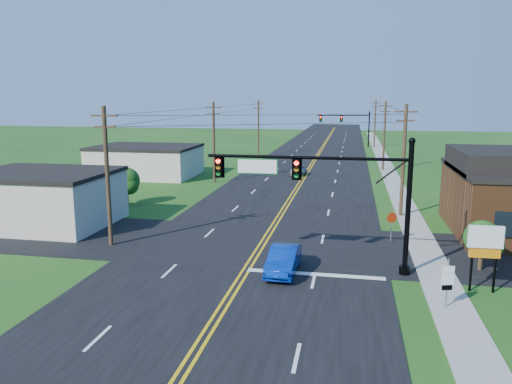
% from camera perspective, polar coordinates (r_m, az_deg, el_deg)
% --- Properties ---
extents(ground, '(260.00, 260.00, 0.00)m').
position_cam_1_polar(ground, '(22.02, -5.50, -14.94)').
color(ground, '#184112').
rests_on(ground, ground).
extents(road_main, '(16.00, 220.00, 0.04)m').
position_cam_1_polar(road_main, '(69.88, 6.13, 2.93)').
color(road_main, black).
rests_on(road_main, ground).
extents(road_cross, '(70.00, 10.00, 0.04)m').
position_cam_1_polar(road_cross, '(32.92, 0.42, -6.00)').
color(road_cross, black).
rests_on(road_cross, ground).
extents(sidewalk, '(2.00, 160.00, 0.08)m').
position_cam_1_polar(sidewalk, '(59.94, 15.35, 1.31)').
color(sidewalk, gray).
rests_on(sidewalk, ground).
extents(signal_mast_main, '(11.30, 0.60, 7.48)m').
position_cam_1_polar(signal_mast_main, '(27.45, 7.83, 0.65)').
color(signal_mast_main, black).
rests_on(signal_mast_main, ground).
extents(signal_mast_far, '(10.98, 0.60, 7.48)m').
position_cam_1_polar(signal_mast_far, '(99.12, 10.26, 7.77)').
color(signal_mast_far, black).
rests_on(signal_mast_far, ground).
extents(cream_bldg_near, '(10.20, 8.20, 4.10)m').
position_cam_1_polar(cream_bldg_near, '(40.76, -23.23, -0.66)').
color(cream_bldg_near, beige).
rests_on(cream_bldg_near, ground).
extents(cream_bldg_far, '(12.20, 9.20, 3.70)m').
position_cam_1_polar(cream_bldg_far, '(62.60, -12.46, 3.51)').
color(cream_bldg_far, beige).
rests_on(cream_bldg_far, ground).
extents(utility_pole_left_a, '(1.80, 0.28, 9.00)m').
position_cam_1_polar(utility_pole_left_a, '(33.11, -16.63, 1.98)').
color(utility_pole_left_a, '#312516').
rests_on(utility_pole_left_a, ground).
extents(utility_pole_left_b, '(1.80, 0.28, 9.00)m').
position_cam_1_polar(utility_pole_left_b, '(56.30, -4.84, 5.87)').
color(utility_pole_left_b, '#312516').
rests_on(utility_pole_left_b, ground).
extents(utility_pole_left_c, '(1.80, 0.28, 9.00)m').
position_cam_1_polar(utility_pole_left_c, '(82.55, 0.28, 7.48)').
color(utility_pole_left_c, '#312516').
rests_on(utility_pole_left_c, ground).
extents(utility_pole_right_a, '(1.80, 0.28, 9.00)m').
position_cam_1_polar(utility_pole_right_a, '(41.47, 16.51, 3.69)').
color(utility_pole_right_a, '#312516').
rests_on(utility_pole_right_a, ground).
extents(utility_pole_right_b, '(1.80, 0.28, 9.00)m').
position_cam_1_polar(utility_pole_right_b, '(67.28, 14.45, 6.37)').
color(utility_pole_right_b, '#312516').
rests_on(utility_pole_right_b, ground).
extents(utility_pole_right_c, '(1.80, 0.28, 9.00)m').
position_cam_1_polar(utility_pole_right_c, '(97.19, 13.44, 7.69)').
color(utility_pole_right_c, '#312516').
rests_on(utility_pole_right_c, ground).
extents(tree_right_back, '(3.00, 3.00, 4.10)m').
position_cam_1_polar(tree_right_back, '(46.66, 23.50, 1.35)').
color(tree_right_back, '#312516').
rests_on(tree_right_back, ground).
extents(shrub_corner, '(2.00, 2.00, 2.86)m').
position_cam_1_polar(shrub_corner, '(30.39, 24.44, -4.85)').
color(shrub_corner, '#312516').
rests_on(shrub_corner, ground).
extents(tree_left, '(2.40, 2.40, 3.37)m').
position_cam_1_polar(tree_left, '(46.09, -14.59, 1.25)').
color(tree_left, '#312516').
rests_on(tree_left, ground).
extents(blue_car, '(1.60, 4.34, 1.42)m').
position_cam_1_polar(blue_car, '(27.67, 3.16, -7.83)').
color(blue_car, '#072C9F').
rests_on(blue_car, ground).
extents(distant_car, '(1.99, 3.97, 1.30)m').
position_cam_1_polar(distant_car, '(61.77, 4.90, 2.50)').
color(distant_car, '#B4B3B9').
rests_on(distant_car, ground).
extents(route_sign, '(0.58, 0.19, 2.37)m').
position_cam_1_polar(route_sign, '(24.54, 21.04, -9.38)').
color(route_sign, slate).
rests_on(route_sign, ground).
extents(stop_sign, '(0.69, 0.32, 2.06)m').
position_cam_1_polar(stop_sign, '(34.25, 15.25, -3.19)').
color(stop_sign, slate).
rests_on(stop_sign, ground).
extents(pylon_sign, '(1.65, 0.29, 3.38)m').
position_cam_1_polar(pylon_sign, '(26.96, 24.72, -5.42)').
color(pylon_sign, black).
rests_on(pylon_sign, ground).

